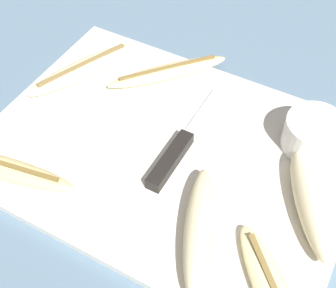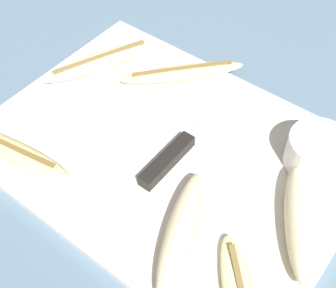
% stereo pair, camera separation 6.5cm
% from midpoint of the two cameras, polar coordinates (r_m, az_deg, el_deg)
% --- Properties ---
extents(ground_plane, '(4.00, 4.00, 0.00)m').
position_cam_midpoint_polar(ground_plane, '(0.67, -2.79, -1.38)').
color(ground_plane, slate).
extents(cutting_board, '(0.51, 0.37, 0.01)m').
position_cam_midpoint_polar(cutting_board, '(0.66, -2.80, -1.06)').
color(cutting_board, silver).
rests_on(cutting_board, ground_plane).
extents(knife, '(0.02, 0.21, 0.02)m').
position_cam_midpoint_polar(knife, '(0.64, -1.83, -1.13)').
color(knife, black).
rests_on(knife, cutting_board).
extents(banana_bright_far, '(0.11, 0.16, 0.04)m').
position_cam_midpoint_polar(banana_bright_far, '(0.60, 14.04, -7.24)').
color(banana_bright_far, beige).
rests_on(banana_bright_far, cutting_board).
extents(banana_pale_long, '(0.12, 0.20, 0.02)m').
position_cam_midpoint_polar(banana_pale_long, '(0.78, -12.72, 8.84)').
color(banana_pale_long, beige).
rests_on(banana_pale_long, cutting_board).
extents(banana_cream_curved, '(0.10, 0.18, 0.04)m').
position_cam_midpoint_polar(banana_cream_curved, '(0.56, 0.48, -10.55)').
color(banana_cream_curved, beige).
rests_on(banana_cream_curved, cutting_board).
extents(banana_spotted_left, '(0.21, 0.07, 0.02)m').
position_cam_midpoint_polar(banana_spotted_left, '(0.67, -21.95, -2.94)').
color(banana_spotted_left, '#DBC684').
rests_on(banana_spotted_left, cutting_board).
extents(banana_ripe_center, '(0.16, 0.17, 0.02)m').
position_cam_midpoint_polar(banana_ripe_center, '(0.76, -2.51, 8.67)').
color(banana_ripe_center, beige).
rests_on(banana_ripe_center, cutting_board).
extents(prep_bowl, '(0.08, 0.08, 0.05)m').
position_cam_midpoint_polar(prep_bowl, '(0.66, 14.71, 0.99)').
color(prep_bowl, white).
rests_on(prep_bowl, cutting_board).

